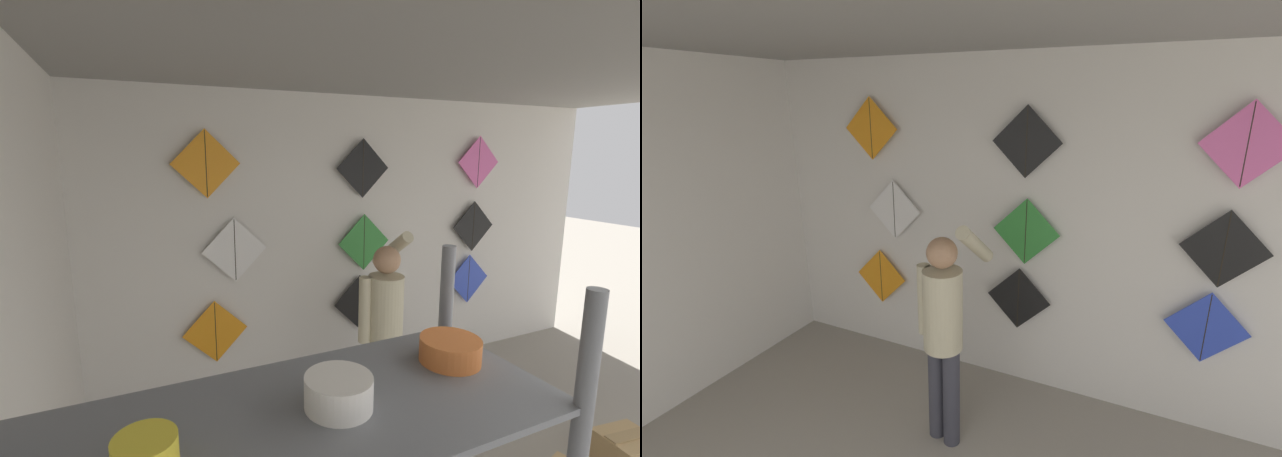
% 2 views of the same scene
% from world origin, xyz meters
% --- Properties ---
extents(back_panel, '(5.84, 0.06, 2.80)m').
position_xyz_m(back_panel, '(0.00, 3.96, 1.40)').
color(back_panel, silver).
rests_on(back_panel, ground).
extents(ceiling_slab, '(5.84, 4.73, 0.04)m').
position_xyz_m(ceiling_slab, '(0.00, 1.96, 2.82)').
color(ceiling_slab, gray).
extents(shopkeeper, '(0.42, 0.55, 1.69)m').
position_xyz_m(shopkeeper, '(-0.34, 3.01, 0.95)').
color(shopkeeper, '#383842').
rests_on(shopkeeper, ground).
extents(cardboard_box, '(0.40, 0.35, 0.33)m').
position_xyz_m(cardboard_box, '(1.00, 1.91, 0.16)').
color(cardboard_box, tan).
rests_on(cardboard_box, ground).
extents(kite_0, '(0.55, 0.01, 0.55)m').
position_xyz_m(kite_0, '(-1.49, 3.87, 0.76)').
color(kite_0, orange).
extents(kite_1, '(0.55, 0.01, 0.55)m').
position_xyz_m(kite_1, '(-0.07, 3.87, 0.82)').
color(kite_1, black).
extents(kite_2, '(0.55, 0.01, 0.55)m').
position_xyz_m(kite_2, '(1.32, 3.87, 0.88)').
color(kite_2, blue).
extents(kite_3, '(0.55, 0.01, 0.55)m').
position_xyz_m(kite_3, '(-1.30, 3.87, 1.47)').
color(kite_3, white).
extents(kite_4, '(0.55, 0.01, 0.55)m').
position_xyz_m(kite_4, '(-0.04, 3.87, 1.42)').
color(kite_4, '#338C38').
extents(kite_5, '(0.55, 0.01, 0.55)m').
position_xyz_m(kite_5, '(1.34, 3.87, 1.48)').
color(kite_5, black).
extents(kite_6, '(0.55, 0.01, 0.55)m').
position_xyz_m(kite_6, '(-1.50, 3.87, 2.19)').
color(kite_6, orange).
extents(kite_7, '(0.55, 0.01, 0.55)m').
position_xyz_m(kite_7, '(-0.06, 3.87, 2.13)').
color(kite_7, black).
extents(kite_8, '(0.55, 0.01, 0.55)m').
position_xyz_m(kite_8, '(1.36, 3.87, 2.17)').
color(kite_8, pink).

